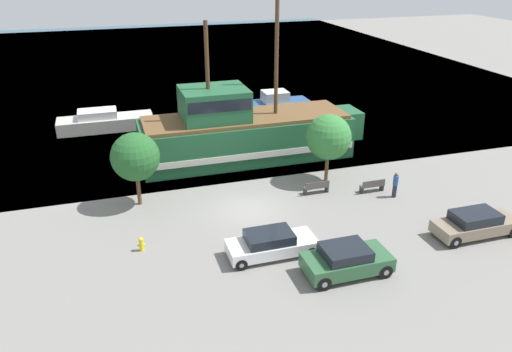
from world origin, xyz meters
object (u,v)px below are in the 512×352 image
at_px(moored_boat_dockside, 278,102).
at_px(moored_boat_outer, 105,122).
at_px(fire_hydrant, 141,243).
at_px(bench_promenade_west, 317,187).
at_px(parked_car_curb_mid, 346,260).
at_px(parked_car_curb_rear, 271,244).
at_px(pirate_ship, 243,132).
at_px(parked_car_curb_front, 476,224).
at_px(pedestrian_walking_near, 395,185).
at_px(bench_promenade_east, 373,186).

distance_m(moored_boat_dockside, moored_boat_outer, 16.27).
distance_m(fire_hydrant, bench_promenade_west, 11.66).
bearing_deg(parked_car_curb_mid, parked_car_curb_rear, 138.82).
bearing_deg(pirate_ship, parked_car_curb_rear, -99.93).
bearing_deg(parked_car_curb_front, pedestrian_walking_near, 107.04).
bearing_deg(moored_boat_dockside, parked_car_curb_front, -85.12).
distance_m(moored_boat_dockside, pedestrian_walking_near, 20.10).
height_order(fire_hydrant, pedestrian_walking_near, pedestrian_walking_near).
bearing_deg(parked_car_curb_front, fire_hydrant, 167.67).
relative_size(moored_boat_dockside, bench_promenade_west, 3.67).
height_order(parked_car_curb_mid, parked_car_curb_rear, parked_car_curb_mid).
relative_size(parked_car_curb_front, parked_car_curb_mid, 1.14).
xyz_separation_m(parked_car_curb_rear, pedestrian_walking_near, (9.41, 3.91, 0.18)).
height_order(parked_car_curb_front, fire_hydrant, parked_car_curb_front).
xyz_separation_m(parked_car_curb_rear, bench_promenade_east, (8.45, 4.92, -0.23)).
distance_m(pirate_ship, parked_car_curb_front, 16.83).
distance_m(moored_boat_dockside, fire_hydrant, 26.36).
height_order(fire_hydrant, bench_promenade_east, bench_promenade_east).
bearing_deg(moored_boat_dockside, bench_promenade_west, -102.04).
xyz_separation_m(bench_promenade_east, pedestrian_walking_near, (0.96, -1.01, 0.40)).
bearing_deg(bench_promenade_west, pedestrian_walking_near, -22.70).
bearing_deg(bench_promenade_east, pirate_ship, 127.86).
distance_m(bench_promenade_west, pedestrian_walking_near, 4.82).
height_order(moored_boat_outer, parked_car_curb_rear, moored_boat_outer).
xyz_separation_m(moored_boat_dockside, fire_hydrant, (-15.04, -21.65, -0.23)).
height_order(moored_boat_dockside, moored_boat_outer, moored_boat_outer).
relative_size(bench_promenade_east, bench_promenade_west, 0.98).
distance_m(moored_boat_outer, fire_hydrant, 20.22).
xyz_separation_m(bench_promenade_east, bench_promenade_west, (-3.47, 0.84, 0.00)).
xyz_separation_m(fire_hydrant, pedestrian_walking_near, (15.58, 1.55, 0.42)).
relative_size(moored_boat_outer, bench_promenade_west, 4.94).
distance_m(pirate_ship, moored_boat_outer, 13.66).
relative_size(moored_boat_dockside, moored_boat_outer, 0.74).
distance_m(moored_boat_outer, bench_promenade_west, 20.81).
xyz_separation_m(pirate_ship, parked_car_curb_front, (8.78, -14.30, -1.30)).
height_order(moored_boat_dockside, fire_hydrant, moored_boat_dockside).
bearing_deg(pedestrian_walking_near, moored_boat_outer, 131.95).
bearing_deg(bench_promenade_west, moored_boat_dockside, 77.96).
xyz_separation_m(moored_boat_outer, fire_hydrant, (1.16, -20.18, -0.28)).
bearing_deg(parked_car_curb_mid, pirate_ship, 92.30).
xyz_separation_m(parked_car_curb_front, pedestrian_walking_near, (-1.63, 5.32, 0.13)).
bearing_deg(bench_promenade_east, parked_car_curb_mid, -126.86).
distance_m(parked_car_curb_rear, fire_hydrant, 6.61).
bearing_deg(moored_boat_outer, pedestrian_walking_near, -48.05).
distance_m(pirate_ship, bench_promenade_west, 7.79).
height_order(bench_promenade_west, pedestrian_walking_near, pedestrian_walking_near).
relative_size(parked_car_curb_front, bench_promenade_east, 2.98).
distance_m(fire_hydrant, pedestrian_walking_near, 15.67).
distance_m(moored_boat_dockside, parked_car_curb_front, 25.50).
distance_m(pirate_ship, parked_car_curb_mid, 15.47).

